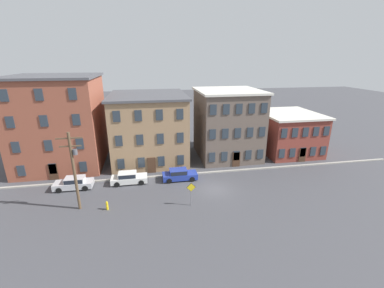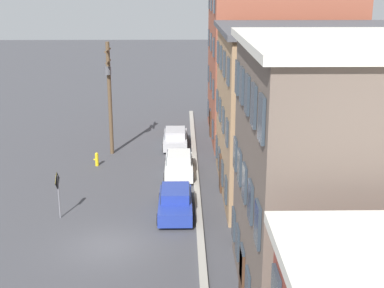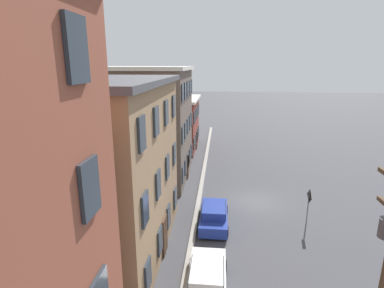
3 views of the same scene
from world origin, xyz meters
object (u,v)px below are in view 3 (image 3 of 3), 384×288
object	(u,v)px
caution_sign	(309,201)
utility_pole	(383,287)
car_blue	(214,214)
car_white	(207,278)

from	to	relation	value
caution_sign	utility_pole	size ratio (longest dim) A/B	0.32
caution_sign	utility_pole	distance (m)	11.89
car_blue	caution_sign	distance (m)	6.36
car_white	car_blue	distance (m)	6.33
car_white	caution_sign	distance (m)	9.40
utility_pole	car_white	bearing A→B (deg)	47.18
caution_sign	utility_pole	world-z (taller)	utility_pole
car_blue	utility_pole	distance (m)	12.64
car_white	car_blue	world-z (taller)	same
car_white	caution_sign	world-z (taller)	caution_sign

